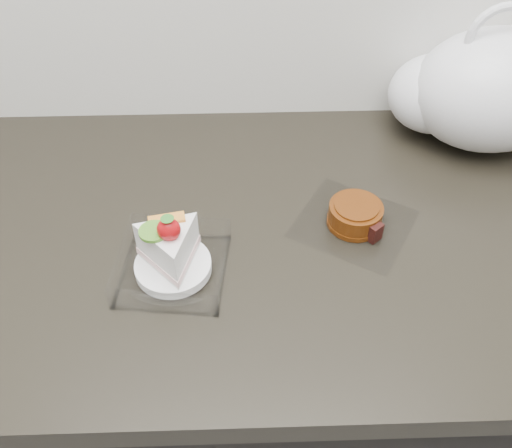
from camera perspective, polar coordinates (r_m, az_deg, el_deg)
counter at (r=1.23m, az=-0.38°, el=-15.13°), size 2.04×0.64×0.90m
cake_tray at (r=0.80m, az=-8.43°, el=-3.29°), size 0.16×0.16×0.12m
mooncake_wrap at (r=0.88m, az=9.93°, el=0.69°), size 0.22×0.22×0.04m
plastic_bag at (r=1.06m, az=21.68°, el=12.34°), size 0.33×0.24×0.26m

